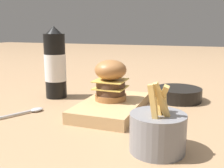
# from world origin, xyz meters

# --- Properties ---
(ground_plane) EXTENTS (6.00, 6.00, 0.00)m
(ground_plane) POSITION_xyz_m (0.00, 0.00, 0.00)
(ground_plane) COLOR #9E7A56
(serving_board) EXTENTS (0.28, 0.16, 0.03)m
(serving_board) POSITION_xyz_m (0.00, 0.01, 0.02)
(serving_board) COLOR tan
(serving_board) RESTS_ON ground_plane
(burger) EXTENTS (0.09, 0.09, 0.12)m
(burger) POSITION_xyz_m (0.01, 0.02, 0.09)
(burger) COLOR #9E6638
(burger) RESTS_ON serving_board
(ketchup_bottle) EXTENTS (0.07, 0.07, 0.24)m
(ketchup_bottle) POSITION_xyz_m (0.09, 0.25, 0.11)
(ketchup_bottle) COLOR black
(ketchup_bottle) RESTS_ON ground_plane
(fries_basket) EXTENTS (0.11, 0.11, 0.14)m
(fries_basket) POSITION_xyz_m (-0.20, -0.16, 0.04)
(fries_basket) COLOR slate
(fries_basket) RESTS_ON ground_plane
(side_bowl) EXTENTS (0.15, 0.15, 0.04)m
(side_bowl) POSITION_xyz_m (0.19, -0.16, 0.02)
(side_bowl) COLOR black
(side_bowl) RESTS_ON ground_plane
(spoon) EXTENTS (0.17, 0.10, 0.01)m
(spoon) POSITION_xyz_m (-0.10, 0.23, 0.01)
(spoon) COLOR #B2B2B7
(spoon) RESTS_ON ground_plane
(ketchup_puddle) EXTENTS (0.07, 0.07, 0.00)m
(ketchup_puddle) POSITION_xyz_m (0.23, 0.07, 0.00)
(ketchup_puddle) COLOR #B21E14
(ketchup_puddle) RESTS_ON ground_plane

